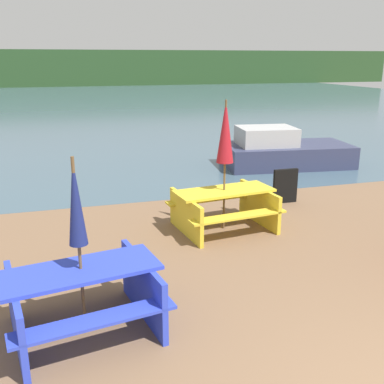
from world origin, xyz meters
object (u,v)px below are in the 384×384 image
(picnic_table_yellow, at_px, (224,205))
(umbrella_navy, at_px, (76,205))
(boat, at_px, (283,151))
(signboard, at_px, (285,186))
(picnic_table_blue, at_px, (83,294))
(umbrella_crimson, at_px, (225,133))

(picnic_table_yellow, relative_size, umbrella_navy, 0.95)
(boat, bearing_deg, signboard, -109.67)
(picnic_table_blue, distance_m, boat, 9.20)
(picnic_table_yellow, distance_m, umbrella_navy, 3.89)
(umbrella_navy, relative_size, boat, 0.54)
(umbrella_crimson, distance_m, signboard, 2.54)
(picnic_table_blue, height_order, picnic_table_yellow, picnic_table_blue)
(umbrella_navy, bearing_deg, signboard, 39.65)
(picnic_table_yellow, xyz_separation_m, signboard, (1.81, 1.09, -0.08))
(umbrella_navy, bearing_deg, boat, 48.73)
(umbrella_navy, bearing_deg, picnic_table_blue, 135.00)
(signboard, bearing_deg, umbrella_crimson, -149.10)
(signboard, bearing_deg, picnic_table_yellow, -149.10)
(picnic_table_blue, bearing_deg, umbrella_crimson, 44.59)
(boat, bearing_deg, picnic_table_yellow, -121.71)
(umbrella_crimson, height_order, boat, umbrella_crimson)
(umbrella_crimson, relative_size, signboard, 3.13)
(umbrella_navy, distance_m, signboard, 5.93)
(picnic_table_yellow, height_order, umbrella_navy, umbrella_navy)
(picnic_table_yellow, height_order, umbrella_crimson, umbrella_crimson)
(picnic_table_blue, height_order, umbrella_navy, umbrella_navy)
(umbrella_crimson, xyz_separation_m, umbrella_navy, (-2.66, -2.62, -0.25))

